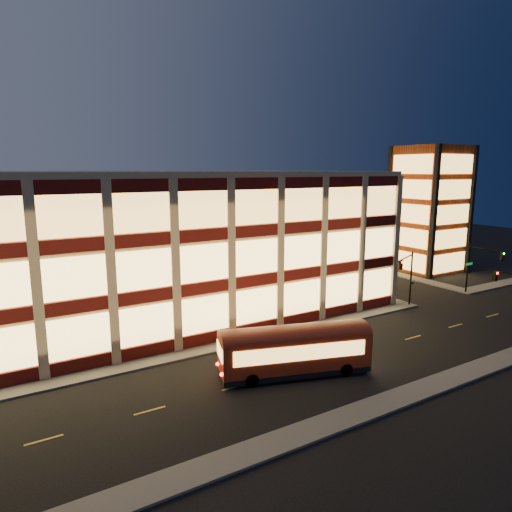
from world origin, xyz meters
TOP-DOWN VIEW (x-y plane):
  - ground at (0.00, 0.00)m, footprint 200.00×200.00m
  - sidewalk_office_south at (-3.00, 1.00)m, footprint 54.00×2.00m
  - sidewalk_office_east at (23.00, 17.00)m, footprint 2.00×30.00m
  - sidewalk_tower_south at (40.00, 1.00)m, footprint 14.00×2.00m
  - sidewalk_tower_west at (34.00, 17.00)m, footprint 2.00×30.00m
  - sidewalk_near at (0.00, -13.00)m, footprint 100.00×2.00m
  - office_building at (-2.91, 16.91)m, footprint 50.45×30.45m
  - stair_tower at (39.95, 11.95)m, footprint 8.60×8.60m
  - traffic_signal_far at (22.21, 0.24)m, footprint 3.79×1.87m
  - traffic_signal_right at (33.50, -0.62)m, footprint 1.20×4.37m
  - trolley_bus at (2.68, -6.47)m, footprint 11.19×5.88m

SIDE VIEW (x-z plane):
  - ground at x=0.00m, z-range 0.00..0.00m
  - sidewalk_office_south at x=-3.00m, z-range 0.00..0.15m
  - sidewalk_office_east at x=23.00m, z-range 0.00..0.15m
  - sidewalk_tower_south at x=40.00m, z-range 0.00..0.15m
  - sidewalk_tower_west at x=34.00m, z-range 0.00..0.15m
  - sidewalk_near at x=0.00m, z-range 0.00..0.15m
  - trolley_bus at x=2.68m, z-range 0.20..3.89m
  - traffic_signal_right at x=33.50m, z-range 1.10..7.10m
  - traffic_signal_far at x=22.21m, z-range 1.11..7.11m
  - office_building at x=-2.91m, z-range 0.00..14.50m
  - stair_tower at x=39.95m, z-range -0.01..17.99m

